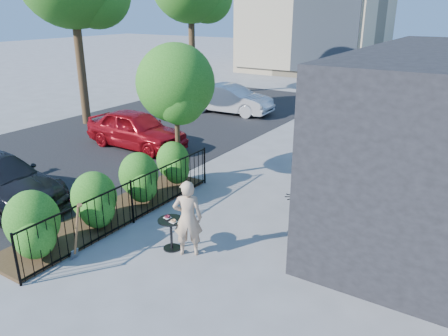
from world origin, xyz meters
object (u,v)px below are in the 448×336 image
Objects in this scene: cafe_table at (171,229)px; woman at (188,218)px; car_silver at (230,99)px; car_red at (136,129)px; patio_tree at (177,88)px; shovel at (76,235)px.

woman reaches higher than cafe_table.
car_red is at bearing 177.35° from car_silver.
patio_tree is 0.94× the size of car_silver.
car_silver is (-6.13, 11.57, -0.13)m from woman.
car_red is (-5.68, 5.02, 0.21)m from cafe_table.
cafe_table is at bearing -26.76° from woman.
shovel reaches higher than cafe_table.
woman is (0.42, 0.04, 0.34)m from cafe_table.
woman is at bearing -154.99° from car_silver.
cafe_table is 0.18× the size of car_red.
shovel is at bearing -132.72° from cafe_table.
woman reaches higher than car_silver.
car_silver is (-0.03, 6.60, 0.00)m from car_red.
patio_tree is 5.34× the size of cafe_table.
car_silver is at bearing -94.29° from woman.
cafe_table is at bearing 47.28° from shovel.
woman is 0.39× the size of car_silver.
woman is 2.25m from shovel.
patio_tree is 4.54m from cafe_table.
car_red reaches higher than cafe_table.
car_red is (-4.39, 6.41, 0.09)m from shovel.
cafe_table is 7.58m from car_red.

